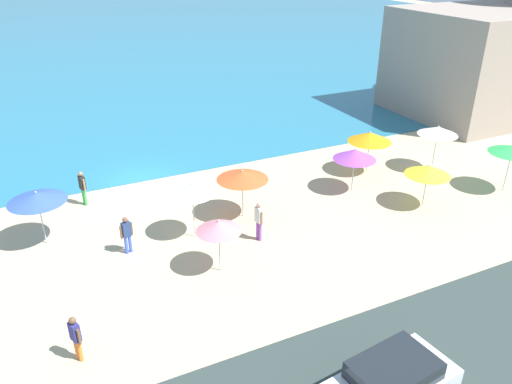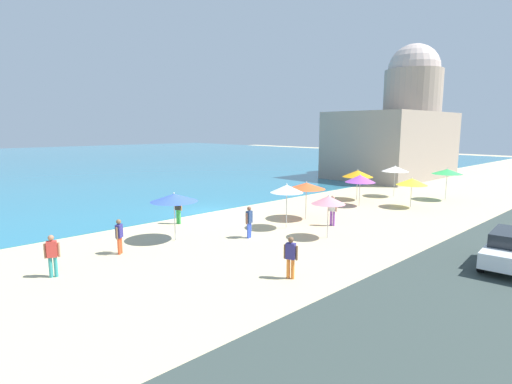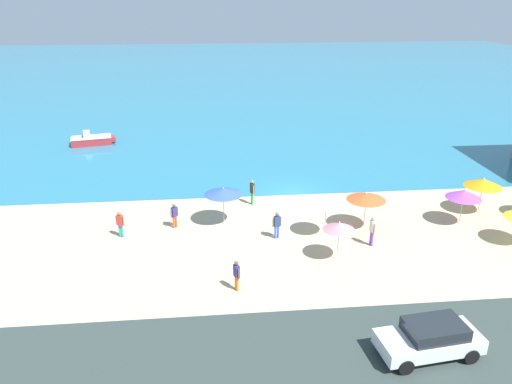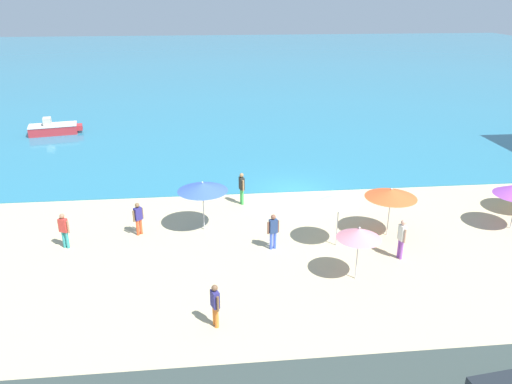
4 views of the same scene
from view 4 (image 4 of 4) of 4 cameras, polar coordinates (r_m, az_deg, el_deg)
ground_plane at (r=28.88m, az=4.23°, el=-0.01°), size 160.00×160.00×0.00m
sea at (r=82.19m, az=-2.58°, el=14.46°), size 150.00×110.00×0.05m
beach_umbrella_2 at (r=19.89m, az=11.70°, el=-4.66°), size 1.77×1.77×2.31m
beach_umbrella_4 at (r=23.62m, az=-6.13°, el=0.58°), size 2.41×2.41×2.49m
beach_umbrella_6 at (r=23.80m, az=15.19°, el=-0.17°), size 2.40×2.40×2.40m
beach_umbrella_8 at (r=22.25m, az=9.48°, el=-0.75°), size 1.88×1.88×2.61m
bather_0 at (r=22.30m, az=16.31°, el=-4.95°), size 0.29×0.56×1.82m
bather_1 at (r=22.22m, az=1.98°, el=-4.34°), size 0.55×0.31×1.68m
bather_2 at (r=24.15m, az=-13.31°, el=-2.80°), size 0.46×0.40×1.63m
bather_3 at (r=26.86m, az=-1.64°, el=0.60°), size 0.31×0.55×1.78m
bather_4 at (r=23.89m, az=-21.11°, el=-3.95°), size 0.53×0.35×1.68m
bather_5 at (r=17.45m, az=-4.69°, el=-12.57°), size 0.34×0.54×1.64m
skiff_nearshore at (r=43.68m, az=-22.12°, el=6.73°), size 4.24×2.36×1.35m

